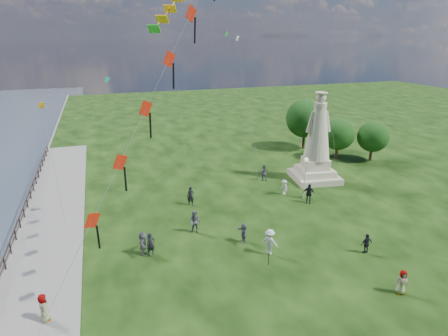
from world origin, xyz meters
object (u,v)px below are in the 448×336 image
object	(u,v)px
person_4	(402,282)
person_7	(263,172)
person_2	(270,242)
person_8	(284,187)
person_9	(309,193)
person_0	(151,244)
person_1	(195,222)
person_3	(367,244)
person_6	(191,196)
person_5	(143,243)
person_11	(244,233)
lamppost	(306,169)
statue	(317,148)
person_10	(44,309)

from	to	relation	value
person_4	person_7	xyz separation A→B (m)	(-0.06, 19.90, 0.11)
person_2	person_8	xyz separation A→B (m)	(5.91, 9.23, -0.20)
person_2	person_9	bearing A→B (deg)	-91.75
person_0	person_1	xyz separation A→B (m)	(3.76, 2.04, 0.10)
person_3	person_9	world-z (taller)	person_9
person_2	person_4	distance (m)	8.62
person_1	person_7	world-z (taller)	person_1
person_6	person_1	bearing A→B (deg)	-79.63
person_5	person_11	xyz separation A→B (m)	(7.35, -0.73, -0.10)
person_5	person_8	bearing A→B (deg)	-53.85
person_6	lamppost	bearing A→B (deg)	10.34
person_9	lamppost	bearing A→B (deg)	116.51
person_1	statue	bearing A→B (deg)	57.59
person_3	person_2	bearing A→B (deg)	-19.46
person_7	person_8	size ratio (longest dim) A/B	1.17
person_2	person_10	size ratio (longest dim) A/B	1.17
statue	person_4	bearing A→B (deg)	-97.52
statue	person_1	xyz separation A→B (m)	(-15.19, -7.23, -2.59)
statue	lamppost	xyz separation A→B (m)	(-3.61, -3.98, -0.62)
statue	person_7	distance (m)	6.17
person_8	person_3	bearing A→B (deg)	-7.91
person_7	person_8	bearing A→B (deg)	109.99
person_5	person_8	xyz separation A→B (m)	(14.43, 6.44, -0.14)
person_4	person_6	size ratio (longest dim) A/B	0.89
person_5	person_6	xyz separation A→B (m)	(5.18, 6.97, -0.01)
lamppost	person_4	xyz separation A→B (m)	(-1.67, -14.37, -2.14)
person_3	person_8	distance (m)	11.37
person_4	person_5	size ratio (longest dim) A/B	0.88
person_11	person_2	bearing A→B (deg)	27.56
person_8	person_11	size ratio (longest dim) A/B	0.96
statue	lamppost	world-z (taller)	statue
person_8	person_10	xyz separation A→B (m)	(-20.33, -11.49, 0.06)
person_3	person_7	distance (m)	15.54
person_7	person_11	size ratio (longest dim) A/B	1.12
person_0	person_9	xyz separation A→B (m)	(15.17, 4.18, 0.08)
person_0	person_2	size ratio (longest dim) A/B	0.89
person_3	person_11	xyz separation A→B (m)	(-7.76, 4.18, 0.04)
person_8	person_2	bearing A→B (deg)	-43.99
person_9	person_10	bearing A→B (deg)	-122.63
person_9	person_11	distance (m)	9.55
person_2	person_10	xyz separation A→B (m)	(-14.42, -2.25, -0.14)
person_9	person_10	size ratio (longest dim) A/B	1.14
person_1	person_10	bearing A→B (deg)	-113.89
person_0	person_7	xyz separation A→B (m)	(13.60, 10.83, 0.04)
person_5	person_6	bearing A→B (deg)	-24.54
person_0	person_5	xyz separation A→B (m)	(-0.51, 0.23, 0.05)
person_4	person_6	world-z (taller)	person_6
person_9	person_11	xyz separation A→B (m)	(-8.33, -4.68, -0.14)
person_0	person_10	xyz separation A→B (m)	(-6.41, -4.82, -0.03)
statue	person_8	distance (m)	6.31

